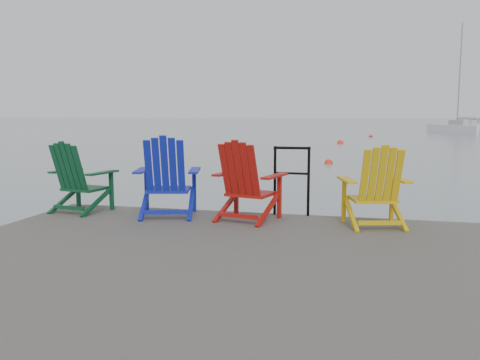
% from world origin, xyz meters
% --- Properties ---
extents(ground, '(400.00, 400.00, 0.00)m').
position_xyz_m(ground, '(0.00, 0.00, 0.00)').
color(ground, gray).
rests_on(ground, ground).
extents(dock, '(6.00, 5.00, 1.40)m').
position_xyz_m(dock, '(0.00, 0.00, 0.35)').
color(dock, '#2C2927').
rests_on(dock, ground).
extents(handrail, '(0.48, 0.04, 0.90)m').
position_xyz_m(handrail, '(0.25, 2.45, 1.04)').
color(handrail, black).
rests_on(handrail, dock).
extents(chair_green, '(0.84, 0.79, 0.94)m').
position_xyz_m(chair_green, '(-2.56, 1.98, 0.97)').
color(chair_green, '#0A3A1E').
rests_on(chair_green, dock).
extents(chair_blue, '(0.94, 0.89, 1.02)m').
position_xyz_m(chair_blue, '(-1.29, 1.97, 1.02)').
color(chair_blue, '#0E1A96').
rests_on(chair_blue, dock).
extents(chair_red, '(0.90, 0.85, 0.98)m').
position_xyz_m(chair_red, '(-0.25, 1.97, 0.99)').
color(chair_red, '#98100B').
rests_on(chair_red, dock).
extents(chair_yellow, '(0.88, 0.83, 0.95)m').
position_xyz_m(chair_yellow, '(1.30, 1.98, 0.98)').
color(chair_yellow, '#C79C0B').
rests_on(chair_yellow, dock).
extents(sailboat_near, '(4.86, 7.35, 10.16)m').
position_xyz_m(sailboat_near, '(9.58, 45.51, 0.36)').
color(sailboat_near, silver).
rests_on(sailboat_near, ground).
extents(buoy_a, '(0.32, 0.32, 0.32)m').
position_xyz_m(buoy_a, '(-0.08, 14.74, 0.00)').
color(buoy_a, red).
rests_on(buoy_a, ground).
extents(buoy_b, '(0.41, 0.41, 0.41)m').
position_xyz_m(buoy_b, '(-0.23, 27.59, 0.00)').
color(buoy_b, red).
rests_on(buoy_b, ground).
extents(buoy_d, '(0.32, 0.32, 0.32)m').
position_xyz_m(buoy_d, '(1.69, 36.77, 0.00)').
color(buoy_d, red).
rests_on(buoy_d, ground).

